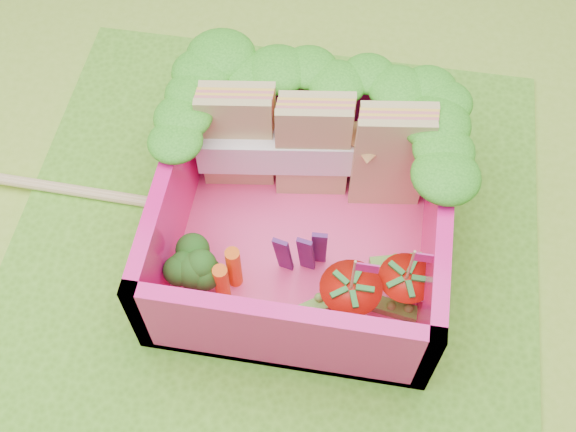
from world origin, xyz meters
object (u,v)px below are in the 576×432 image
Objects in this scene: sandwich_stack at (315,147)px; broccoli at (195,264)px; strawberry_left at (349,301)px; chopsticks at (107,195)px; bento_box at (303,215)px; strawberry_right at (403,290)px.

sandwich_stack is 3.53× the size of broccoli.
chopsticks is (-1.30, 0.47, -0.17)m from strawberry_left.
bento_box is at bearing 34.85° from broccoli.
strawberry_left is (0.26, -0.70, -0.16)m from sandwich_stack.
sandwich_stack is at bearing 129.30° from strawberry_right.
sandwich_stack is at bearing 55.43° from broccoli.
sandwich_stack is at bearing 89.11° from bento_box.
strawberry_left is 0.24× the size of chopsticks.
strawberry_left reaches higher than chopsticks.
sandwich_stack reaches higher than strawberry_right.
broccoli is 0.66× the size of strawberry_right.
broccoli is 0.75m from chopsticks.
chopsticks is at bearing 173.94° from bento_box.
chopsticks is (-1.03, 0.11, -0.25)m from bento_box.
bento_box reaches higher than chopsticks.
strawberry_left is (0.71, -0.05, -0.04)m from broccoli.
broccoli is at bearing -124.57° from sandwich_stack.
bento_box is 0.45m from strawberry_left.
sandwich_stack is at bearing 12.70° from chopsticks.
sandwich_stack reaches higher than bento_box.
strawberry_right is at bearing 3.02° from broccoli.
sandwich_stack is 2.20× the size of strawberry_left.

